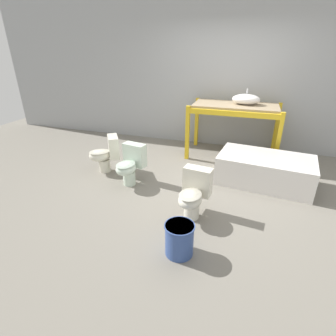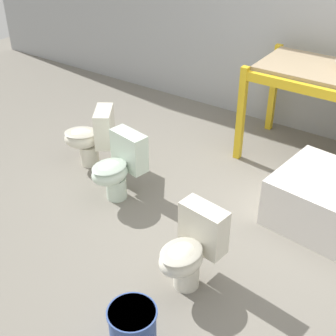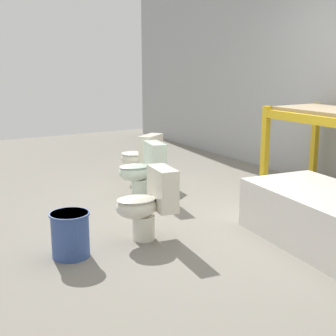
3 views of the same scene
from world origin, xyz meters
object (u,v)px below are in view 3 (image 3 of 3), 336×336
bathtub_main (326,214)px  toilet_near (142,157)px  toilet_far (148,202)px  toilet_extra (144,169)px  bucket_white (70,234)px

bathtub_main → toilet_near: bearing=-164.9°
toilet_far → bathtub_main: bearing=62.7°
toilet_extra → bucket_white: size_ratio=1.72×
toilet_extra → bucket_white: bearing=-37.1°
toilet_far → bucket_white: size_ratio=1.72×
toilet_extra → toilet_far: bearing=-15.6°
toilet_far → toilet_extra: (-1.14, 0.56, 0.00)m
toilet_near → toilet_far: (1.72, -0.84, 0.00)m
toilet_near → bathtub_main: bearing=64.9°
bucket_white → toilet_near: bearing=138.4°
bathtub_main → toilet_extra: size_ratio=2.41×
toilet_extra → toilet_near: bearing=164.8°
bathtub_main → toilet_extra: bearing=-154.9°
toilet_near → bucket_white: 2.34m
bathtub_main → bucket_white: bathtub_main is taller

